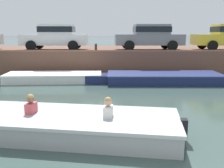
{
  "coord_description": "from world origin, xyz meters",
  "views": [
    {
      "loc": [
        -0.61,
        -1.74,
        2.48
      ],
      "look_at": [
        -0.61,
        4.33,
        1.23
      ],
      "focal_mm": 40.0,
      "sensor_mm": 36.0,
      "label": 1
    }
  ],
  "objects_px": {
    "motorboat_passing": "(53,124)",
    "car_left_inner_white": "(55,36)",
    "car_centre_grey": "(149,36)",
    "mooring_bollard_mid": "(96,47)",
    "boat_moored_central_navy": "(158,78)",
    "boat_moored_west_white": "(58,77)"
  },
  "relations": [
    {
      "from": "car_centre_grey",
      "to": "boat_moored_central_navy",
      "type": "bearing_deg",
      "value": -89.66
    },
    {
      "from": "boat_moored_west_white",
      "to": "car_centre_grey",
      "type": "bearing_deg",
      "value": 30.0
    },
    {
      "from": "boat_moored_west_white",
      "to": "car_centre_grey",
      "type": "relative_size",
      "value": 1.4
    },
    {
      "from": "motorboat_passing",
      "to": "car_left_inner_white",
      "type": "xyz_separation_m",
      "value": [
        -2.01,
        9.74,
        2.02
      ]
    },
    {
      "from": "boat_moored_central_navy",
      "to": "motorboat_passing",
      "type": "xyz_separation_m",
      "value": [
        -3.79,
        -6.57,
        0.02
      ]
    },
    {
      "from": "boat_moored_central_navy",
      "to": "mooring_bollard_mid",
      "type": "distance_m",
      "value": 4.05
    },
    {
      "from": "boat_moored_central_navy",
      "to": "boat_moored_west_white",
      "type": "bearing_deg",
      "value": 177.33
    },
    {
      "from": "motorboat_passing",
      "to": "mooring_bollard_mid",
      "type": "bearing_deg",
      "value": 86.44
    },
    {
      "from": "motorboat_passing",
      "to": "car_centre_grey",
      "type": "bearing_deg",
      "value": 68.84
    },
    {
      "from": "car_left_inner_white",
      "to": "car_centre_grey",
      "type": "xyz_separation_m",
      "value": [
        5.79,
        0.0,
        0.0
      ]
    },
    {
      "from": "boat_moored_west_white",
      "to": "motorboat_passing",
      "type": "height_order",
      "value": "motorboat_passing"
    },
    {
      "from": "boat_moored_central_navy",
      "to": "car_left_inner_white",
      "type": "height_order",
      "value": "car_left_inner_white"
    },
    {
      "from": "car_left_inner_white",
      "to": "boat_moored_central_navy",
      "type": "bearing_deg",
      "value": -28.64
    },
    {
      "from": "motorboat_passing",
      "to": "car_left_inner_white",
      "type": "distance_m",
      "value": 10.15
    },
    {
      "from": "boat_moored_central_navy",
      "to": "car_left_inner_white",
      "type": "bearing_deg",
      "value": 151.36
    },
    {
      "from": "car_centre_grey",
      "to": "mooring_bollard_mid",
      "type": "height_order",
      "value": "car_centre_grey"
    },
    {
      "from": "motorboat_passing",
      "to": "boat_moored_central_navy",
      "type": "bearing_deg",
      "value": 60.02
    },
    {
      "from": "car_centre_grey",
      "to": "mooring_bollard_mid",
      "type": "distance_m",
      "value": 3.53
    },
    {
      "from": "boat_moored_central_navy",
      "to": "car_centre_grey",
      "type": "xyz_separation_m",
      "value": [
        -0.02,
        3.17,
        2.05
      ]
    },
    {
      "from": "boat_moored_central_navy",
      "to": "motorboat_passing",
      "type": "distance_m",
      "value": 7.59
    },
    {
      "from": "motorboat_passing",
      "to": "car_left_inner_white",
      "type": "relative_size",
      "value": 1.72
    },
    {
      "from": "boat_moored_west_white",
      "to": "boat_moored_central_navy",
      "type": "height_order",
      "value": "boat_moored_central_navy"
    }
  ]
}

